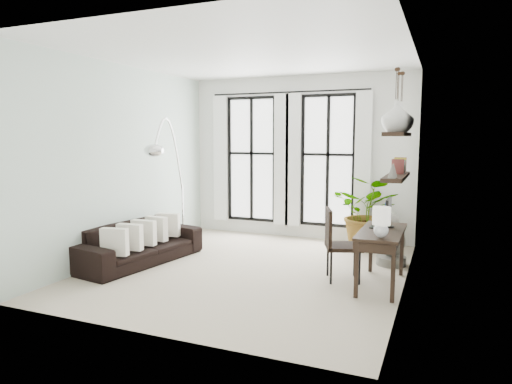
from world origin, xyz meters
The scene contains 16 objects.
floor centered at (0.00, 0.00, 0.00)m, with size 5.00×5.00×0.00m, color #C3B39B.
ceiling centered at (0.00, 0.00, 3.20)m, with size 5.00×5.00×0.00m, color white.
wall_left centered at (-2.25, 0.00, 1.60)m, with size 5.00×5.00×0.00m, color silver.
wall_right centered at (2.25, 0.00, 1.60)m, with size 5.00×5.00×0.00m, color white.
wall_back centered at (0.00, 2.50, 1.60)m, with size 4.50×4.50×0.00m, color white.
windows centered at (-0.20, 2.43, 1.56)m, with size 3.26×0.13×2.65m.
wall_shelves centered at (2.11, 0.02, 1.73)m, with size 0.25×1.30×0.60m.
sofa centered at (-1.80, -0.30, 0.32)m, with size 2.19×0.86×0.64m, color black.
throw_pillows centered at (-1.70, -0.30, 0.50)m, with size 0.40×1.52×0.40m.
plant centered at (1.50, 1.97, 0.67)m, with size 1.20×1.04×1.34m, color #2D7228.
desk centered at (1.95, -0.07, 0.72)m, with size 0.55×1.31×1.16m.
desk_chair centered at (1.34, 0.02, 0.58)m, with size 0.62×0.62×1.02m.
arc_lamp centered at (-1.70, 0.46, 1.82)m, with size 0.73×1.78×2.34m.
buddha centered at (1.97, 1.10, 0.35)m, with size 0.46×0.46×0.82m.
vase_a centered at (2.11, -0.27, 2.27)m, with size 0.37×0.37×0.38m, color white.
vase_b centered at (2.11, 0.13, 2.27)m, with size 0.37×0.37×0.38m, color white.
Camera 1 is at (2.68, -6.21, 2.02)m, focal length 32.00 mm.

